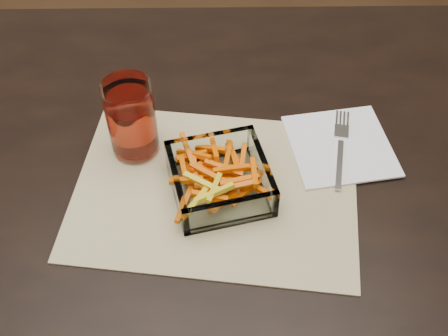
{
  "coord_description": "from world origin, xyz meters",
  "views": [
    {
      "loc": [
        0.02,
        -0.61,
        1.46
      ],
      "look_at": [
        0.03,
        -0.04,
        0.78
      ],
      "focal_mm": 45.0,
      "sensor_mm": 36.0,
      "label": 1
    }
  ],
  "objects": [
    {
      "name": "dining_table",
      "position": [
        0.0,
        0.0,
        0.66
      ],
      "size": [
        1.6,
        0.9,
        0.75
      ],
      "color": "black",
      "rests_on": "ground"
    },
    {
      "name": "tumbler",
      "position": [
        -0.12,
        0.03,
        0.82
      ],
      "size": [
        0.08,
        0.08,
        0.14
      ],
      "color": "white",
      "rests_on": "placemat"
    },
    {
      "name": "glass_bowl",
      "position": [
        0.02,
        -0.06,
        0.78
      ],
      "size": [
        0.18,
        0.18,
        0.06
      ],
      "rotation": [
        0.0,
        0.0,
        0.24
      ],
      "color": "white",
      "rests_on": "placemat"
    },
    {
      "name": "napkin",
      "position": [
        0.23,
        0.03,
        0.76
      ],
      "size": [
        0.19,
        0.19,
        0.0
      ],
      "primitive_type": "cube",
      "rotation": [
        0.0,
        0.0,
        0.16
      ],
      "color": "white",
      "rests_on": "placemat"
    },
    {
      "name": "fork",
      "position": [
        0.23,
        0.03,
        0.76
      ],
      "size": [
        0.05,
        0.18,
        0.0
      ],
      "rotation": [
        0.0,
        0.0,
        -0.19
      ],
      "color": "silver",
      "rests_on": "napkin"
    },
    {
      "name": "placemat",
      "position": [
        0.01,
        -0.06,
        0.75
      ],
      "size": [
        0.49,
        0.39,
        0.0
      ],
      "primitive_type": "cube",
      "rotation": [
        0.0,
        0.0,
        -0.13
      ],
      "color": "tan",
      "rests_on": "dining_table"
    }
  ]
}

